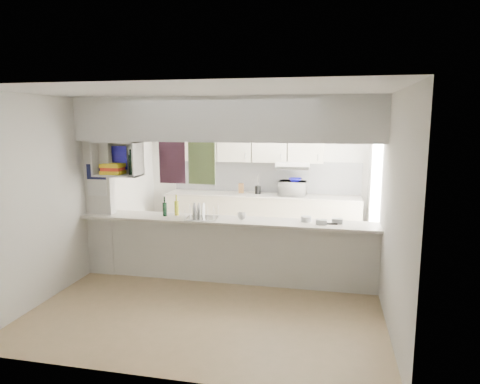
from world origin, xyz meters
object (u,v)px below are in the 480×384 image
(microwave, at_px, (293,188))
(wine_bottles, at_px, (171,208))
(bowl, at_px, (295,180))
(dish_rack, at_px, (202,212))

(microwave, bearing_deg, wine_bottles, 57.79)
(bowl, bearing_deg, dish_rack, -118.41)
(dish_rack, xyz_separation_m, wine_bottles, (-0.49, 0.09, 0.02))
(bowl, distance_m, dish_rack, 2.39)
(bowl, xyz_separation_m, dish_rack, (-1.13, -2.10, -0.21))
(wine_bottles, bearing_deg, dish_rack, -10.27)
(microwave, height_order, bowl, bowl)
(microwave, bearing_deg, dish_rack, 68.47)
(microwave, xyz_separation_m, bowl, (0.05, -0.03, 0.17))
(bowl, bearing_deg, wine_bottles, -129.00)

